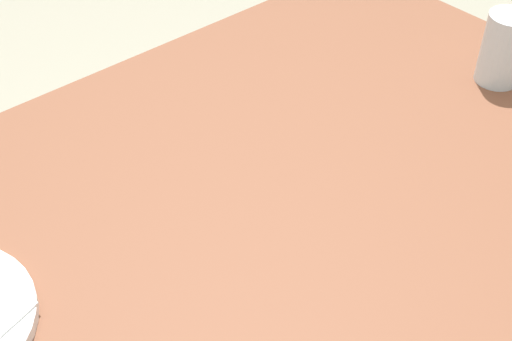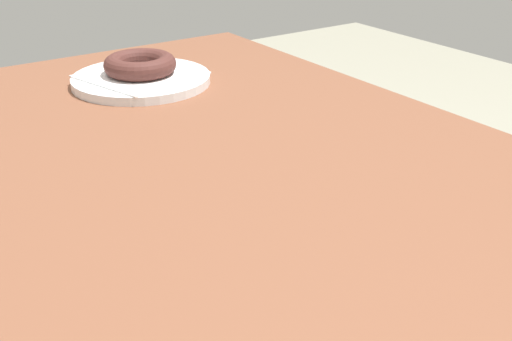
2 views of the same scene
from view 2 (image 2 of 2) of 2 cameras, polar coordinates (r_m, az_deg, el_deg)
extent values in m
cube|color=brown|center=(0.76, -2.07, -2.41)|extent=(1.24, 0.77, 0.05)
cylinder|color=brown|center=(1.49, -2.96, -3.70)|extent=(0.06, 0.06, 0.68)
cylinder|color=silver|center=(1.10, -10.12, 7.93)|extent=(0.23, 0.23, 0.01)
cube|color=white|center=(1.09, -10.15, 8.36)|extent=(0.20, 0.20, 0.00)
torus|color=#472420|center=(1.09, -10.22, 9.23)|extent=(0.12, 0.12, 0.03)
camera|label=1|loc=(1.04, -51.67, 33.97)|focal=49.17mm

